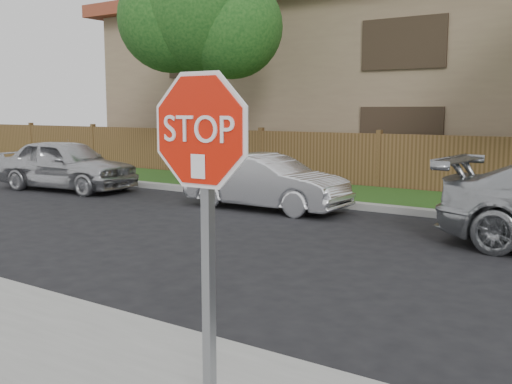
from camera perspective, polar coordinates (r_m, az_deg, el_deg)
The scene contains 6 objects.
ground at distance 5.60m, azimuth 2.45°, elevation -16.13°, with size 90.00×90.00×0.00m, color black.
far_curb at distance 12.96m, azimuth 22.14°, elevation -2.48°, with size 70.00×0.30×0.15m, color gray.
tree_left at distance 18.41m, azimuth -5.51°, elevation 17.07°, with size 4.80×3.90×7.78m.
stop_sign at distance 3.74m, azimuth -5.08°, elevation 0.96°, with size 1.01×0.13×2.55m.
sedan_far_left at distance 17.75m, azimuth -17.61°, elevation 2.51°, with size 1.71×4.26×1.45m, color #B9BABE.
sedan_left at distance 13.63m, azimuth 0.98°, elevation 0.96°, with size 1.34×3.84×1.27m, color silver.
Camera 1 is at (2.72, -4.33, 2.28)m, focal length 42.00 mm.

